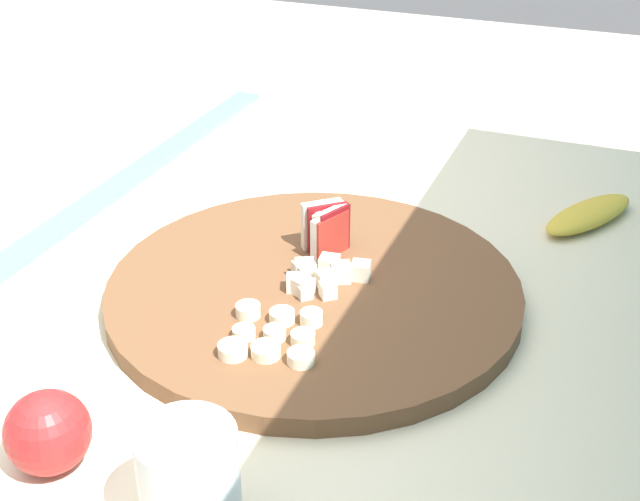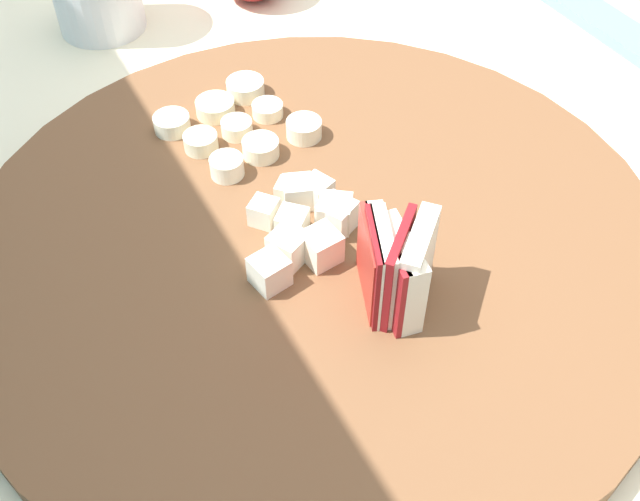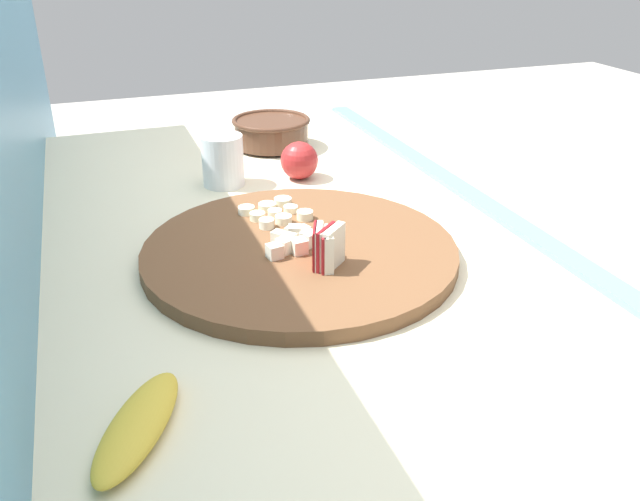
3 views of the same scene
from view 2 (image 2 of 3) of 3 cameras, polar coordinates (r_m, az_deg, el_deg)
tiled_countertop at (r=0.93m, az=-2.43°, el=-15.02°), size 1.34×0.74×0.93m
cutting_board at (r=0.49m, az=-0.31°, el=0.73°), size 0.45×0.45×0.02m
apple_wedge_fan at (r=0.43m, az=5.48°, el=-1.36°), size 0.06×0.05×0.06m
apple_dice_pile at (r=0.47m, az=-1.07°, el=2.03°), size 0.08×0.09×0.02m
banana_slice_rows at (r=0.56m, az=-6.33°, el=9.44°), size 0.10×0.11×0.01m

